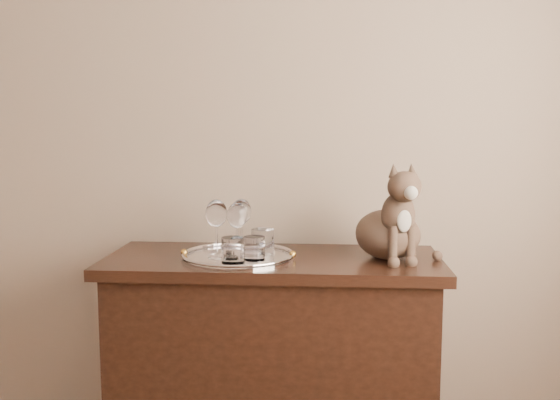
% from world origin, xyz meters
% --- Properties ---
extents(wall_back, '(4.00, 0.10, 2.70)m').
position_xyz_m(wall_back, '(0.00, 2.25, 1.35)').
color(wall_back, tan).
rests_on(wall_back, ground).
extents(sideboard, '(1.20, 0.50, 0.85)m').
position_xyz_m(sideboard, '(0.60, 1.94, 0.42)').
color(sideboard, black).
rests_on(sideboard, ground).
extents(tray, '(0.40, 0.40, 0.01)m').
position_xyz_m(tray, '(0.48, 1.91, 0.85)').
color(tray, white).
rests_on(tray, sideboard).
extents(wine_glass_b, '(0.07, 0.07, 0.20)m').
position_xyz_m(wine_glass_b, '(0.48, 1.98, 0.96)').
color(wine_glass_b, silver).
rests_on(wine_glass_b, tray).
extents(wine_glass_c, '(0.08, 0.08, 0.20)m').
position_xyz_m(wine_glass_c, '(0.41, 1.89, 0.96)').
color(wine_glass_c, silver).
rests_on(wine_glass_c, tray).
extents(wine_glass_d, '(0.07, 0.07, 0.19)m').
position_xyz_m(wine_glass_d, '(0.48, 1.91, 0.95)').
color(wine_glass_d, silver).
rests_on(wine_glass_d, tray).
extents(tumbler_a, '(0.07, 0.07, 0.08)m').
position_xyz_m(tumbler_a, '(0.54, 1.85, 0.90)').
color(tumbler_a, silver).
rests_on(tumbler_a, tray).
extents(tumbler_b, '(0.08, 0.08, 0.09)m').
position_xyz_m(tumbler_b, '(0.48, 1.80, 0.90)').
color(tumbler_b, silver).
rests_on(tumbler_b, tray).
extents(tumbler_c, '(0.08, 0.08, 0.09)m').
position_xyz_m(tumbler_c, '(0.56, 1.95, 0.90)').
color(tumbler_c, white).
rests_on(tumbler_c, tray).
extents(cat, '(0.42, 0.41, 0.35)m').
position_xyz_m(cat, '(1.01, 1.95, 1.02)').
color(cat, brown).
rests_on(cat, sideboard).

